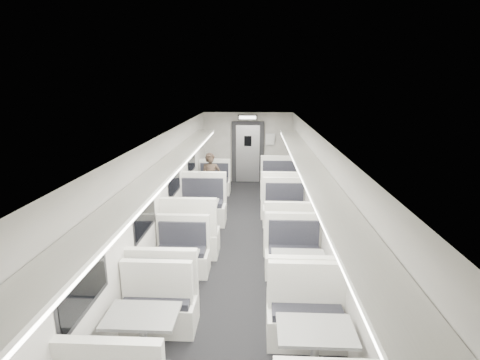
# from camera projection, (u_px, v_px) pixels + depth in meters

# --- Properties ---
(room) EXTENTS (3.24, 12.24, 2.64)m
(room) POSITION_uv_depth(u_px,v_px,m) (239.00, 201.00, 7.01)
(room) COLOR black
(room) RESTS_ON ground
(booth_left_a) EXTENTS (0.98, 1.98, 1.06)m
(booth_left_a) POSITION_uv_depth(u_px,v_px,m) (211.00, 189.00, 10.90)
(booth_left_a) COLOR white
(booth_left_a) RESTS_ON room
(booth_left_b) EXTENTS (1.15, 2.33, 1.25)m
(booth_left_b) POSITION_uv_depth(u_px,v_px,m) (197.00, 219.00, 8.28)
(booth_left_b) COLOR white
(booth_left_b) RESTS_ON room
(booth_left_c) EXTENTS (0.97, 1.96, 1.05)m
(booth_left_c) POSITION_uv_depth(u_px,v_px,m) (173.00, 274.00, 6.03)
(booth_left_c) COLOR white
(booth_left_c) RESTS_ON room
(booth_left_d) EXTENTS (1.02, 2.07, 1.11)m
(booth_left_d) POSITION_uv_depth(u_px,v_px,m) (144.00, 340.00, 4.46)
(booth_left_d) COLOR white
(booth_left_d) RESTS_ON room
(booth_right_a) EXTENTS (1.13, 2.29, 1.23)m
(booth_right_a) POSITION_uv_depth(u_px,v_px,m) (281.00, 192.00, 10.41)
(booth_right_a) COLOR white
(booth_right_a) RESTS_ON room
(booth_right_b) EXTENTS (1.04, 2.11, 1.13)m
(booth_right_b) POSITION_uv_depth(u_px,v_px,m) (287.00, 221.00, 8.31)
(booth_right_b) COLOR white
(booth_right_b) RESTS_ON room
(booth_right_c) EXTENTS (1.01, 2.06, 1.10)m
(booth_right_c) POSITION_uv_depth(u_px,v_px,m) (298.00, 276.00, 5.94)
(booth_right_c) COLOR white
(booth_right_c) RESTS_ON room
(booth_right_d) EXTENTS (1.03, 2.09, 1.12)m
(booth_right_d) POSITION_uv_depth(u_px,v_px,m) (314.00, 356.00, 4.19)
(booth_right_d) COLOR white
(booth_right_d) RESTS_ON room
(passenger) EXTENTS (0.59, 0.43, 1.50)m
(passenger) POSITION_uv_depth(u_px,v_px,m) (211.00, 180.00, 10.31)
(passenger) COLOR black
(passenger) RESTS_ON room
(window_a) EXTENTS (0.02, 1.18, 0.84)m
(window_a) POSITION_uv_depth(u_px,v_px,m) (192.00, 158.00, 10.33)
(window_a) COLOR black
(window_a) RESTS_ON room
(window_b) EXTENTS (0.02, 1.18, 0.84)m
(window_b) POSITION_uv_depth(u_px,v_px,m) (174.00, 177.00, 8.21)
(window_b) COLOR black
(window_b) RESTS_ON room
(window_c) EXTENTS (0.02, 1.18, 0.84)m
(window_c) POSITION_uv_depth(u_px,v_px,m) (145.00, 210.00, 6.08)
(window_c) COLOR black
(window_c) RESTS_ON room
(window_d) EXTENTS (0.02, 1.18, 0.84)m
(window_d) POSITION_uv_depth(u_px,v_px,m) (84.00, 278.00, 3.95)
(window_d) COLOR black
(window_d) RESTS_ON room
(luggage_rack_left) EXTENTS (0.46, 10.40, 0.09)m
(luggage_rack_left) POSITION_uv_depth(u_px,v_px,m) (168.00, 166.00, 6.60)
(luggage_rack_left) COLOR white
(luggage_rack_left) RESTS_ON room
(luggage_rack_right) EXTENTS (0.46, 10.40, 0.09)m
(luggage_rack_right) POSITION_uv_depth(u_px,v_px,m) (310.00, 168.00, 6.49)
(luggage_rack_right) COLOR white
(luggage_rack_right) RESTS_ON room
(vestibule_door) EXTENTS (1.10, 0.13, 2.10)m
(vestibule_door) POSITION_uv_depth(u_px,v_px,m) (248.00, 153.00, 12.79)
(vestibule_door) COLOR black
(vestibule_door) RESTS_ON room
(exit_sign) EXTENTS (0.62, 0.12, 0.16)m
(exit_sign) POSITION_uv_depth(u_px,v_px,m) (248.00, 117.00, 12.01)
(exit_sign) COLOR black
(exit_sign) RESTS_ON room
(wall_notice) EXTENTS (0.32, 0.02, 0.40)m
(wall_notice) POSITION_uv_depth(u_px,v_px,m) (270.00, 139.00, 12.63)
(wall_notice) COLOR silver
(wall_notice) RESTS_ON room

